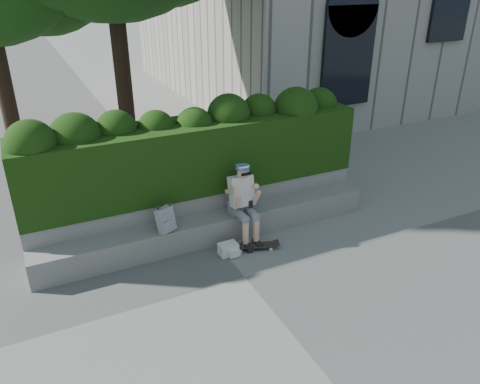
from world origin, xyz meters
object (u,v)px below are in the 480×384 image
backpack_plaid (166,220)px  skateboard (255,246)px  person (243,200)px  backpack_ground (228,249)px

backpack_plaid → skateboard: bearing=-45.6°
skateboard → backpack_plaid: 1.58m
person → skateboard: size_ratio=1.83×
backpack_ground → skateboard: bearing=-7.5°
skateboard → backpack_plaid: backpack_plaid is taller
backpack_plaid → backpack_ground: bearing=-51.7°
person → backpack_ground: (-0.45, -0.36, -0.65)m
person → backpack_ground: bearing=-141.3°
skateboard → backpack_plaid: (-1.38, 0.50, 0.59)m
skateboard → backpack_ground: size_ratio=2.46×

